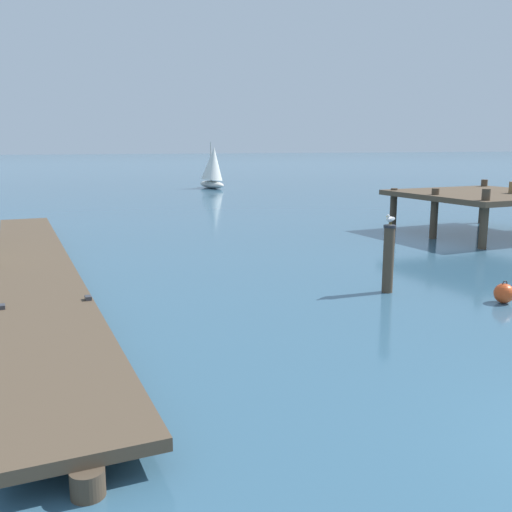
# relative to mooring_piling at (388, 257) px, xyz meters

# --- Properties ---
(floating_dock) EXTENTS (2.67, 20.49, 0.53)m
(floating_dock) POSITION_rel_mooring_piling_xyz_m (-7.94, 4.17, -0.50)
(floating_dock) COLOR brown
(floating_dock) RESTS_ON ground
(pier_platform) EXTENTS (6.28, 6.09, 2.10)m
(pier_platform) POSITION_rel_mooring_piling_xyz_m (8.67, 6.35, 0.64)
(pier_platform) COLOR brown
(pier_platform) RESTS_ON ground
(mooring_piling) EXTENTS (0.30, 0.30, 1.64)m
(mooring_piling) POSITION_rel_mooring_piling_xyz_m (0.00, 0.00, 0.00)
(mooring_piling) COLOR #4C3D2D
(mooring_piling) RESTS_ON ground
(perched_seagull) EXTENTS (0.35, 0.26, 0.27)m
(perched_seagull) POSITION_rel_mooring_piling_xyz_m (0.01, 0.00, 0.93)
(perched_seagull) COLOR gold
(perched_seagull) RESTS_ON mooring_piling
(mooring_buoy) EXTENTS (0.45, 0.45, 0.52)m
(mooring_buoy) POSITION_rel_mooring_piling_xyz_m (1.92, -1.77, -0.63)
(mooring_buoy) COLOR #E04C1E
(mooring_buoy) RESTS_ON ground
(distant_sailboat) EXTENTS (2.29, 3.59, 3.65)m
(distant_sailboat) POSITION_rel_mooring_piling_xyz_m (5.49, 32.97, 0.73)
(distant_sailboat) COLOR silver
(distant_sailboat) RESTS_ON ground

